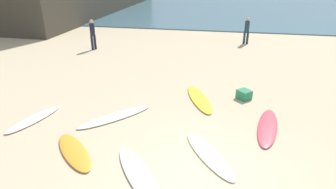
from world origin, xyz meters
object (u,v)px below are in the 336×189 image
surfboard_3 (268,127)px  surfboard_5 (140,177)px  beachgoer_mid (93,33)px  surfboard_2 (209,155)px  surfboard_4 (34,119)px  beach_cooler (244,94)px  surfboard_1 (199,99)px  beachgoer_near (247,29)px  surfboard_0 (115,117)px  surfboard_6 (74,152)px

surfboard_3 → surfboard_5: same height
surfboard_5 → beachgoer_mid: bearing=81.7°
surfboard_2 → beachgoer_mid: (-7.25, 9.13, 0.93)m
surfboard_4 → beach_cooler: (6.65, 2.93, 0.12)m
surfboard_1 → surfboard_3: bearing=122.5°
beachgoer_near → beach_cooler: 8.44m
surfboard_0 → beachgoer_mid: beachgoer_mid is taller
surfboard_5 → beach_cooler: 5.58m
surfboard_3 → surfboard_5: 4.30m
surfboard_3 → surfboard_5: size_ratio=0.95×
surfboard_1 → surfboard_4: surfboard_4 is taller
beachgoer_near → surfboard_4: bearing=-135.0°
surfboard_1 → surfboard_6: (-2.93, -3.91, 0.00)m
surfboard_4 → surfboard_5: (4.09, -2.03, -0.00)m
beachgoer_mid → surfboard_1: bearing=78.2°
surfboard_1 → beachgoer_mid: 8.87m
surfboard_3 → surfboard_4: size_ratio=1.17×
surfboard_2 → beach_cooler: size_ratio=5.01×
surfboard_0 → surfboard_4: 2.57m
surfboard_3 → beachgoer_mid: bearing=-29.6°
surfboard_6 → beach_cooler: size_ratio=4.45×
surfboard_0 → beachgoer_near: bearing=-71.0°
surfboard_4 → beachgoer_near: beachgoer_near is taller
surfboard_6 → surfboard_0: bearing=-145.1°
surfboard_0 → beachgoer_near: (4.64, 10.69, 0.86)m
beachgoer_mid → surfboard_0: bearing=57.3°
surfboard_3 → surfboard_6: bearing=34.0°
beachgoer_near → beachgoer_mid: bearing=-173.7°
surfboard_0 → surfboard_2: size_ratio=1.14×
surfboard_1 → beachgoer_near: bearing=-124.3°
surfboard_2 → surfboard_3: (1.66, 1.73, 0.01)m
surfboard_2 → surfboard_5: bearing=-175.6°
surfboard_6 → beach_cooler: beach_cooler is taller
beachgoer_mid → beachgoer_near: bearing=138.1°
surfboard_4 → surfboard_6: bearing=162.7°
surfboard_0 → surfboard_5: size_ratio=1.02×
surfboard_4 → surfboard_3: bearing=-157.1°
surfboard_5 → beachgoer_near: bearing=39.8°
surfboard_3 → beachgoer_mid: 11.61m
surfboard_2 → beachgoer_near: size_ratio=1.39×
surfboard_0 → beachgoer_mid: (-4.14, 7.65, 0.93)m
surfboard_0 → surfboard_3: 4.77m
surfboard_1 → surfboard_6: bearing=32.3°
surfboard_4 → surfboard_5: 4.56m
surfboard_2 → surfboard_1: bearing=65.9°
surfboard_6 → beach_cooler: (4.54, 4.32, 0.12)m
surfboard_1 → beach_cooler: (1.61, 0.40, 0.13)m
surfboard_5 → beach_cooler: bearing=25.3°
beach_cooler → beachgoer_mid: bearing=147.2°
surfboard_3 → beachgoer_near: (-0.13, 10.44, 0.86)m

